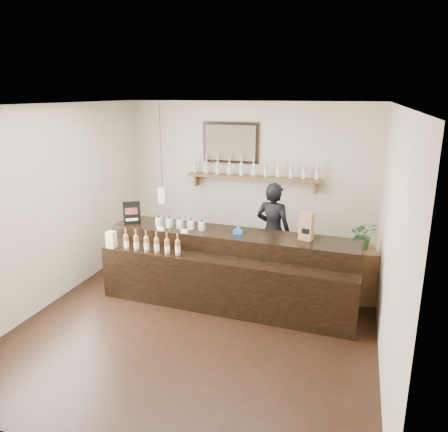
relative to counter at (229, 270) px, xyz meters
The scene contains 10 objects.
ground 0.76m from the counter, 108.04° to the right, with size 5.00×5.00×0.00m, color black.
room_shell 1.37m from the counter, 108.04° to the right, with size 5.00×5.00×5.00m.
back_wall_decor 2.24m from the counter, 100.60° to the left, with size 2.66×0.96×1.69m.
counter is the anchor object (origin of this frame).
promo_sign 1.71m from the counter, behind, with size 0.23×0.15×0.35m.
paper_bag 1.29m from the counter, ahead, with size 0.20×0.17×0.39m.
tape_dispenser 0.59m from the counter, 34.40° to the left, with size 0.13×0.06×0.11m.
side_cabinet 1.93m from the counter, 19.34° to the left, with size 0.47×0.59×0.78m.
potted_plant 1.99m from the counter, 19.34° to the left, with size 0.37×0.32×0.41m, color #2B5B24.
shopkeeper 1.16m from the counter, 65.51° to the left, with size 0.66×0.43×1.81m, color black.
Camera 1 is at (1.84, -5.01, 2.94)m, focal length 35.00 mm.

